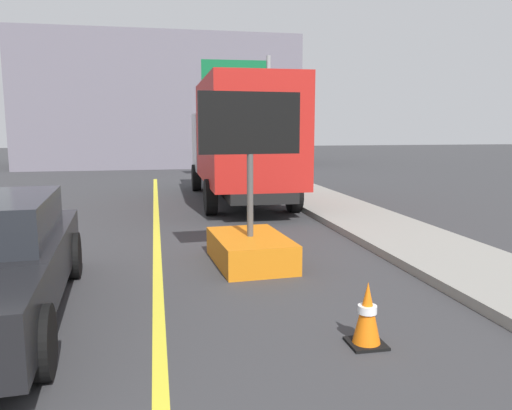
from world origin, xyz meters
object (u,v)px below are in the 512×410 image
highway_guide_sign (249,96)px  traffic_cone_mid_lane (367,314)px  arrow_board_trailer (250,234)px  box_truck (240,139)px

highway_guide_sign → traffic_cone_mid_lane: size_ratio=7.61×
arrow_board_trailer → highway_guide_sign: bearing=79.4°
arrow_board_trailer → box_truck: box_truck is taller
box_truck → traffic_cone_mid_lane: (-0.40, -9.93, -1.52)m
box_truck → arrow_board_trailer: bearing=-98.2°
arrow_board_trailer → traffic_cone_mid_lane: 3.29m
box_truck → highway_guide_sign: (1.39, 5.92, 1.58)m
box_truck → traffic_cone_mid_lane: box_truck is taller
arrow_board_trailer → highway_guide_sign: size_ratio=0.54×
box_truck → highway_guide_sign: highway_guide_sign is taller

